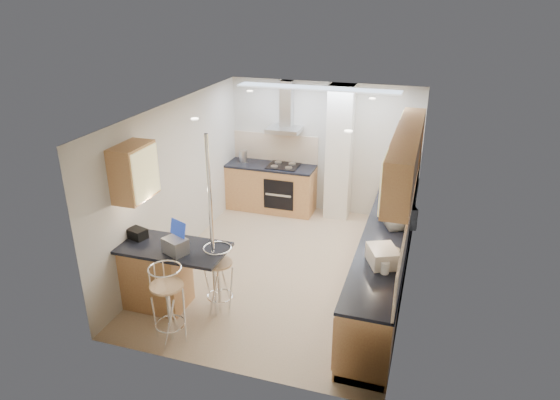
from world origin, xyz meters
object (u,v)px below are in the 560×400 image
(bar_stool_near, at_px, (168,304))
(bar_stool_end, at_px, (219,279))
(laptop, at_px, (175,246))
(microwave, at_px, (398,213))
(bread_bin, at_px, (383,256))

(bar_stool_near, xyz_separation_m, bar_stool_end, (0.33, 0.76, -0.03))
(laptop, bearing_deg, microwave, 58.55)
(microwave, relative_size, bar_stool_end, 0.61)
(microwave, xyz_separation_m, bread_bin, (-0.06, -1.23, -0.06))
(bar_stool_near, bearing_deg, laptop, 122.06)
(bar_stool_near, distance_m, bar_stool_end, 0.83)
(microwave, distance_m, bread_bin, 1.23)
(microwave, height_order, bar_stool_end, microwave)
(bar_stool_near, relative_size, bread_bin, 2.55)
(bar_stool_end, height_order, bread_bin, bread_bin)
(bar_stool_near, height_order, bread_bin, bread_bin)
(bar_stool_end, distance_m, bread_bin, 2.16)
(bar_stool_end, bearing_deg, laptop, 168.60)
(bar_stool_end, relative_size, bread_bin, 2.38)
(microwave, relative_size, bread_bin, 1.45)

